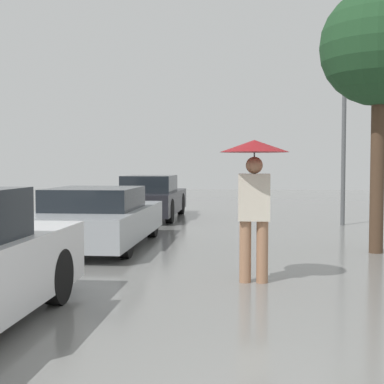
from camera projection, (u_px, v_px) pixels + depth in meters
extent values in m
cylinder|color=#9E7051|center=(245.00, 251.00, 7.08)|extent=(0.15, 0.15, 0.83)
cylinder|color=#9E7051|center=(262.00, 252.00, 7.06)|extent=(0.15, 0.15, 0.83)
cube|color=beige|center=(254.00, 197.00, 7.03)|extent=(0.41, 0.24, 0.62)
sphere|color=#9E7051|center=(254.00, 165.00, 7.01)|extent=(0.22, 0.22, 0.22)
cylinder|color=#515456|center=(254.00, 177.00, 7.02)|extent=(0.02, 0.02, 0.65)
cone|color=maroon|center=(254.00, 146.00, 7.00)|extent=(0.92, 0.92, 0.16)
cylinder|color=black|center=(57.00, 277.00, 5.99)|extent=(0.18, 0.62, 0.62)
cube|color=#9EA3A8|center=(98.00, 222.00, 10.28)|extent=(1.83, 4.18, 0.55)
cube|color=black|center=(95.00, 198.00, 10.04)|extent=(1.56, 1.88, 0.40)
cylinder|color=black|center=(78.00, 222.00, 11.65)|extent=(0.18, 0.61, 0.61)
cylinder|color=black|center=(152.00, 223.00, 11.49)|extent=(0.18, 0.61, 0.61)
cylinder|color=black|center=(30.00, 238.00, 9.08)|extent=(0.18, 0.61, 0.61)
cylinder|color=black|center=(125.00, 240.00, 8.91)|extent=(0.18, 0.61, 0.61)
cube|color=black|center=(151.00, 202.00, 15.52)|extent=(1.60, 4.08, 0.59)
cube|color=black|center=(150.00, 184.00, 15.29)|extent=(1.36, 1.84, 0.47)
cylinder|color=black|center=(136.00, 203.00, 16.85)|extent=(0.18, 0.65, 0.65)
cylinder|color=black|center=(181.00, 204.00, 16.71)|extent=(0.18, 0.65, 0.65)
cylinder|color=black|center=(116.00, 210.00, 14.34)|extent=(0.18, 0.65, 0.65)
cylinder|color=black|center=(170.00, 211.00, 14.20)|extent=(0.18, 0.65, 0.65)
cylinder|color=#473323|center=(377.00, 167.00, 9.37)|extent=(0.24, 0.24, 3.05)
sphere|color=#1E4223|center=(380.00, 46.00, 9.26)|extent=(2.06, 2.06, 2.06)
cylinder|color=#515456|center=(344.00, 143.00, 13.58)|extent=(0.11, 0.11, 4.22)
sphere|color=beige|center=(345.00, 55.00, 13.46)|extent=(0.37, 0.37, 0.37)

